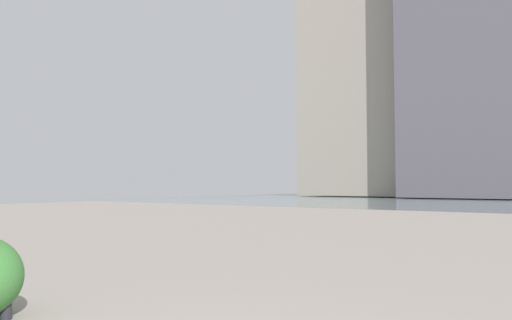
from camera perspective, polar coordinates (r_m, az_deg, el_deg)
The scene contains 3 objects.
building_slab at distance 66.60m, azimuth 23.92°, elevation 12.06°, with size 15.02×12.79×36.82m.
building_annex at distance 73.03m, azimuth 13.30°, elevation 8.30°, with size 17.10×13.07×31.20m.
bollard_near at distance 6.10m, azimuth -27.11°, elevation -12.62°, with size 0.13×0.13×0.76m.
Camera 1 is at (-1.85, 1.76, 1.46)m, focal length 34.25 mm.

